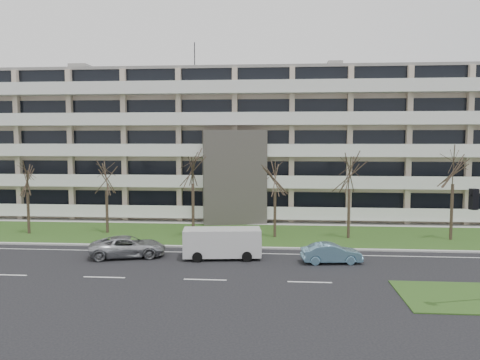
{
  "coord_description": "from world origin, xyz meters",
  "views": [
    {
      "loc": [
        4.1,
        -26.2,
        8.06
      ],
      "look_at": [
        1.24,
        10.0,
        4.95
      ],
      "focal_mm": 35.0,
      "sensor_mm": 36.0,
      "label": 1
    }
  ],
  "objects": [
    {
      "name": "grass_median",
      "position": [
        14.0,
        -2.0,
        0.03
      ],
      "size": [
        7.0,
        5.0,
        0.06
      ],
      "primitive_type": "cube",
      "color": "#2D4D19",
      "rests_on": "ground"
    },
    {
      "name": "tree_5",
      "position": [
        9.98,
        12.14,
        5.69
      ],
      "size": [
        3.66,
        3.66,
        7.32
      ],
      "color": "#382B21",
      "rests_on": "ground"
    },
    {
      "name": "silver_pickup",
      "position": [
        -6.13,
        4.88,
        0.71
      ],
      "size": [
        5.57,
        3.57,
        1.43
      ],
      "primitive_type": "imported",
      "rotation": [
        0.0,
        0.0,
        1.82
      ],
      "color": "#A0A3A7",
      "rests_on": "ground"
    },
    {
      "name": "tree_1",
      "position": [
        -17.14,
        11.91,
        4.97
      ],
      "size": [
        3.2,
        3.2,
        6.4
      ],
      "color": "#382B21",
      "rests_on": "ground"
    },
    {
      "name": "sidewalk",
      "position": [
        0.0,
        18.5,
        0.04
      ],
      "size": [
        90.0,
        2.0,
        0.08
      ],
      "primitive_type": "cube",
      "color": "#B2B2AD",
      "rests_on": "ground"
    },
    {
      "name": "lane_edge_line",
      "position": [
        0.0,
        6.5,
        0.01
      ],
      "size": [
        90.0,
        0.12,
        0.01
      ],
      "primitive_type": "cube",
      "color": "white",
      "rests_on": "ground"
    },
    {
      "name": "tree_2",
      "position": [
        -10.53,
        12.79,
        5.15
      ],
      "size": [
        3.32,
        3.32,
        6.64
      ],
      "color": "#382B21",
      "rests_on": "ground"
    },
    {
      "name": "grass_verge",
      "position": [
        0.0,
        13.0,
        0.03
      ],
      "size": [
        90.0,
        10.0,
        0.06
      ],
      "primitive_type": "cube",
      "color": "#2D4D19",
      "rests_on": "ground"
    },
    {
      "name": "tree_4",
      "position": [
        3.96,
        12.14,
        5.29
      ],
      "size": [
        3.4,
        3.4,
        6.81
      ],
      "color": "#382B21",
      "rests_on": "ground"
    },
    {
      "name": "white_van",
      "position": [
        0.47,
        5.01,
        1.22
      ],
      "size": [
        5.44,
        2.63,
        2.03
      ],
      "rotation": [
        0.0,
        0.0,
        0.12
      ],
      "color": "silver",
      "rests_on": "ground"
    },
    {
      "name": "ground",
      "position": [
        0.0,
        0.0,
        0.0
      ],
      "size": [
        160.0,
        160.0,
        0.0
      ],
      "primitive_type": "plane",
      "color": "black",
      "rests_on": "ground"
    },
    {
      "name": "apartment_building",
      "position": [
        -0.01,
        25.32,
        7.61
      ],
      "size": [
        60.5,
        15.1,
        18.75
      ],
      "color": "#C5B099",
      "rests_on": "ground"
    },
    {
      "name": "tree_6",
      "position": [
        18.12,
        12.18,
        6.32
      ],
      "size": [
        4.06,
        4.06,
        8.13
      ],
      "color": "#382B21",
      "rests_on": "ground"
    },
    {
      "name": "curb",
      "position": [
        0.0,
        8.0,
        0.06
      ],
      "size": [
        90.0,
        0.35,
        0.12
      ],
      "primitive_type": "cube",
      "color": "#B2B2AD",
      "rests_on": "ground"
    },
    {
      "name": "blue_sedan",
      "position": [
        7.71,
        4.35,
        0.65
      ],
      "size": [
        4.07,
        1.86,
        1.29
      ],
      "primitive_type": "imported",
      "rotation": [
        0.0,
        0.0,
        1.7
      ],
      "color": "#6FA3C1",
      "rests_on": "ground"
    },
    {
      "name": "tree_3",
      "position": [
        -2.74,
        11.35,
        6.27
      ],
      "size": [
        4.03,
        4.03,
        8.07
      ],
      "color": "#382B21",
      "rests_on": "ground"
    }
  ]
}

